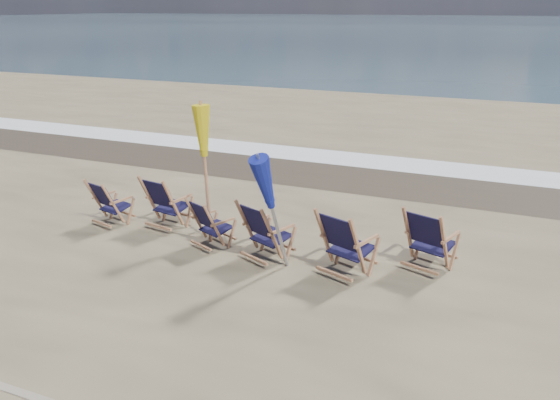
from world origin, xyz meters
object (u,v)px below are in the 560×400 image
(beach_chair_1, at_px, (173,206))
(beach_chair_2, at_px, (214,228))
(beach_chair_3, at_px, (272,237))
(beach_chair_5, at_px, (444,246))
(umbrella_yellow, at_px, (204,139))
(beach_chair_0, at_px, (113,206))
(beach_chair_4, at_px, (358,250))
(umbrella_blue, at_px, (275,180))

(beach_chair_1, distance_m, beach_chair_2, 1.20)
(beach_chair_3, height_order, beach_chair_5, beach_chair_5)
(umbrella_yellow, bearing_deg, beach_chair_0, -173.55)
(beach_chair_5, bearing_deg, umbrella_yellow, 20.57)
(beach_chair_1, xyz_separation_m, beach_chair_4, (3.55, -0.64, 0.03))
(beach_chair_1, height_order, beach_chair_4, beach_chair_4)
(beach_chair_5, relative_size, umbrella_yellow, 0.45)
(beach_chair_2, relative_size, beach_chair_3, 0.87)
(beach_chair_2, bearing_deg, beach_chair_4, -160.58)
(beach_chair_0, distance_m, umbrella_blue, 3.60)
(beach_chair_5, relative_size, umbrella_blue, 0.52)
(beach_chair_4, bearing_deg, beach_chair_1, 9.70)
(beach_chair_1, distance_m, beach_chair_4, 3.61)
(beach_chair_3, height_order, umbrella_yellow, umbrella_yellow)
(beach_chair_2, xyz_separation_m, umbrella_blue, (1.21, -0.30, 1.07))
(beach_chair_3, bearing_deg, umbrella_blue, 150.09)
(beach_chair_2, height_order, beach_chair_3, beach_chair_3)
(beach_chair_3, distance_m, umbrella_yellow, 2.02)
(beach_chair_1, distance_m, beach_chair_3, 2.27)
(beach_chair_2, distance_m, beach_chair_3, 1.10)
(beach_chair_4, height_order, umbrella_blue, umbrella_blue)
(beach_chair_4, height_order, beach_chair_5, beach_chair_4)
(beach_chair_2, relative_size, umbrella_blue, 0.44)
(beach_chair_4, xyz_separation_m, umbrella_yellow, (-2.80, 0.57, 1.27))
(umbrella_yellow, distance_m, umbrella_blue, 1.74)
(beach_chair_5, bearing_deg, beach_chair_2, 27.27)
(umbrella_yellow, height_order, umbrella_blue, umbrella_yellow)
(beach_chair_2, bearing_deg, beach_chair_1, -0.70)
(beach_chair_3, bearing_deg, beach_chair_0, 16.95)
(beach_chair_3, relative_size, beach_chair_4, 0.94)
(beach_chair_4, bearing_deg, beach_chair_5, -128.84)
(beach_chair_5, bearing_deg, umbrella_blue, 38.03)
(beach_chair_0, xyz_separation_m, umbrella_blue, (3.41, -0.50, 1.06))
(umbrella_blue, bearing_deg, beach_chair_4, 6.33)
(beach_chair_1, xyz_separation_m, umbrella_blue, (2.31, -0.78, 0.99))
(beach_chair_3, xyz_separation_m, umbrella_yellow, (-1.44, 0.54, 1.31))
(beach_chair_0, bearing_deg, umbrella_yellow, -159.23)
(umbrella_blue, bearing_deg, beach_chair_5, 19.15)
(beach_chair_4, distance_m, beach_chair_5, 1.33)
(beach_chair_3, xyz_separation_m, umbrella_blue, (0.13, -0.17, 1.00))
(beach_chair_0, height_order, beach_chair_5, beach_chair_5)
(beach_chair_0, distance_m, beach_chair_1, 1.14)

